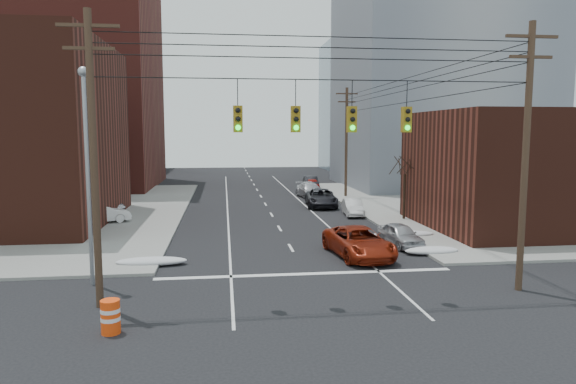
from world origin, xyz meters
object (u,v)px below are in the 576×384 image
object	(u,v)px
red_pickup	(359,242)
parked_car_d	(310,190)
lot_car_d	(63,197)
parked_car_c	(321,198)
lot_car_c	(37,211)
parked_car_e	(312,184)
parked_car_b	(353,207)
lot_car_a	(101,214)
parked_car_f	(311,182)
lot_car_b	(95,206)
parked_car_a	(400,235)
construction_barrel	(111,316)

from	to	relation	value
red_pickup	parked_car_d	distance (m)	24.90
red_pickup	lot_car_d	world-z (taller)	lot_car_d
parked_car_c	lot_car_c	distance (m)	22.87
parked_car_e	parked_car_b	bearing A→B (deg)	-86.98
parked_car_e	parked_car_d	bearing A→B (deg)	-98.52
parked_car_c	red_pickup	bearing A→B (deg)	-89.17
parked_car_d	lot_car_a	world-z (taller)	parked_car_d
parked_car_f	lot_car_b	distance (m)	26.89
lot_car_c	lot_car_d	xyz separation A→B (m)	(-0.50, 8.01, 0.10)
lot_car_c	lot_car_d	distance (m)	8.02
parked_car_b	parked_car_d	size ratio (longest dim) A/B	0.77
parked_car_a	lot_car_b	xyz separation A→B (m)	(-20.35, 13.39, 0.16)
red_pickup	parked_car_b	size ratio (longest dim) A/B	1.45
lot_car_c	parked_car_e	bearing A→B (deg)	-70.41
red_pickup	parked_car_b	distance (m)	13.65
parked_car_a	parked_car_b	xyz separation A→B (m)	(0.00, 11.09, -0.02)
parked_car_b	construction_barrel	world-z (taller)	parked_car_b
red_pickup	lot_car_a	size ratio (longest dim) A/B	1.42
red_pickup	lot_car_b	bearing A→B (deg)	131.24
red_pickup	parked_car_e	xyz separation A→B (m)	(3.07, 32.23, -0.15)
red_pickup	parked_car_b	xyz separation A→B (m)	(3.07, 13.29, -0.14)
lot_car_b	construction_barrel	distance (m)	25.65
lot_car_a	lot_car_c	distance (m)	5.36
red_pickup	parked_car_e	distance (m)	32.38
lot_car_d	parked_car_d	bearing A→B (deg)	-64.55
red_pickup	parked_car_e	world-z (taller)	red_pickup
lot_car_c	construction_barrel	distance (m)	24.64
parked_car_a	parked_car_f	bearing A→B (deg)	82.73
red_pickup	parked_car_f	size ratio (longest dim) A/B	1.30
lot_car_c	construction_barrel	size ratio (longest dim) A/B	3.94
lot_car_a	lot_car_d	size ratio (longest dim) A/B	0.90
parked_car_b	lot_car_d	bearing A→B (deg)	167.42
construction_barrel	parked_car_b	bearing A→B (deg)	58.27
parked_car_d	lot_car_c	size ratio (longest dim) A/B	1.13
lot_car_d	construction_barrel	bearing A→B (deg)	-144.42
parked_car_e	lot_car_c	size ratio (longest dim) A/B	0.83
parked_car_c	parked_car_e	distance (m)	13.99
lot_car_d	construction_barrel	distance (m)	32.29
parked_car_a	construction_barrel	xyz separation A→B (m)	(-13.93, -11.44, -0.08)
red_pickup	parked_car_d	size ratio (longest dim) A/B	1.11
parked_car_f	lot_car_b	world-z (taller)	lot_car_b
red_pickup	lot_car_c	size ratio (longest dim) A/B	1.26
parked_car_a	lot_car_a	xyz separation A→B (m)	(-18.89, 9.22, 0.14)
red_pickup	parked_car_c	bearing A→B (deg)	78.72
parked_car_a	construction_barrel	world-z (taller)	parked_car_a
parked_car_d	lot_car_d	bearing A→B (deg)	-178.84
parked_car_c	parked_car_e	bearing A→B (deg)	88.85
lot_car_a	lot_car_d	world-z (taller)	lot_car_d
parked_car_b	lot_car_c	world-z (taller)	lot_car_c
parked_car_b	lot_car_b	size ratio (longest dim) A/B	0.81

